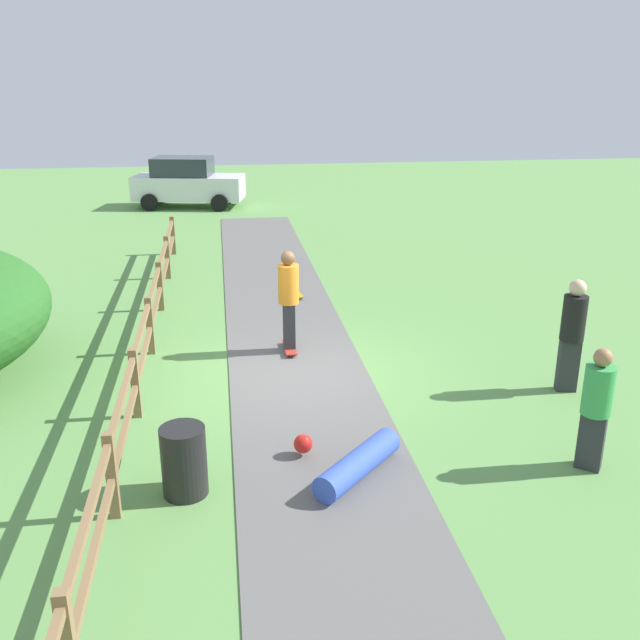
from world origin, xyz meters
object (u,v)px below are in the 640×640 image
Objects in this scene: bystander_black at (572,330)px; skater_fallen at (354,462)px; skater_riding at (289,296)px; parked_car_white at (187,182)px; trash_bin at (184,461)px; bystander_green at (596,404)px; skateboard_loose at (296,293)px.

skater_fallen is at bearing -152.34° from bystander_black.
skater_riding is 4.50m from skater_fallen.
skater_fallen is 0.76× the size of bystander_black.
trash_bin is at bearing -88.20° from parked_car_white.
skater_riding reaches higher than bystander_black.
bystander_green is 0.38× the size of parked_car_white.
bystander_black is at bearing -69.56° from parked_car_white.
bystander_green is at bearing -1.68° from trash_bin.
bystander_green is 0.90× the size of bystander_black.
skater_fallen is at bearing 175.56° from bystander_green.
trash_bin is at bearing -105.85° from skateboard_loose.
skater_riding is at bearing 127.03° from bystander_green.
bystander_black is (3.84, -5.74, 0.97)m from skateboard_loose.
bystander_black reaches higher than trash_bin.
bystander_black reaches higher than skateboard_loose.
bystander_green is (3.11, -0.24, 0.73)m from skater_fallen.
skater_riding reaches higher than bystander_green.
skater_riding is 3.60m from skateboard_loose.
skateboard_loose is (0.11, 7.81, -0.11)m from skater_fallen.
bystander_green is 2.46m from bystander_black.
skateboard_loose is 8.63m from bystander_green.
skater_riding is at bearing -98.21° from skateboard_loose.
bystander_black is at bearing -56.19° from skateboard_loose.
bystander_black is 19.25m from parked_car_white.
parked_car_white is (-5.88, 20.35, 0.03)m from bystander_green.
trash_bin is 0.47× the size of skater_riding.
skater_riding reaches higher than parked_car_white.
skater_fallen is at bearing -90.80° from skateboard_loose.
bystander_black is at bearing -28.15° from skater_riding.
parked_car_white is at bearing 97.84° from skater_fallen.
skater_riding is at bearing 151.85° from bystander_black.
bystander_black is at bearing 27.66° from skater_fallen.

